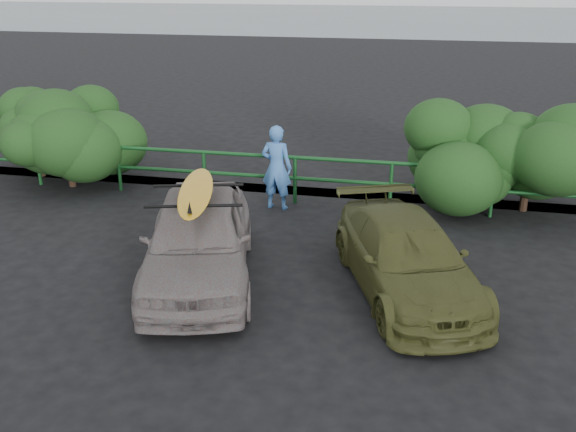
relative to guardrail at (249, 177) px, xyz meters
name	(u,v)px	position (x,y,z in m)	size (l,w,h in m)	color
ground	(159,312)	(0.00, -5.00, -0.52)	(80.00, 80.00, 0.00)	black
ocean	(394,19)	(0.00, 55.00, -0.52)	(200.00, 200.00, 0.00)	slate
guardrail	(249,177)	(0.00, 0.00, 0.00)	(14.00, 0.08, 1.04)	#154A1E
shrub_left	(53,140)	(-4.80, 0.40, 0.45)	(3.20, 2.40, 1.94)	#1F4619
shrub_right	(493,162)	(5.00, 0.50, 0.49)	(3.20, 2.40, 2.02)	#1F4619
sedan	(198,239)	(0.22, -3.83, 0.18)	(1.65, 4.10, 1.40)	slate
olive_vehicle	(407,258)	(3.45, -3.58, 0.05)	(1.59, 3.91, 1.13)	#44471F
man	(277,167)	(0.69, -0.38, 0.36)	(0.64, 0.42, 1.76)	#437BCA
roof_rack	(196,195)	(0.22, -3.83, 0.90)	(1.44, 1.01, 0.05)	black
surfboard	(196,192)	(0.22, -3.83, 0.96)	(0.51, 2.44, 0.07)	gold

